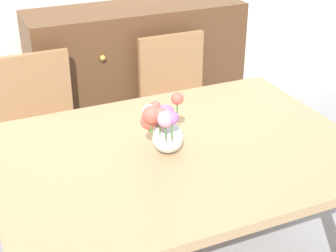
# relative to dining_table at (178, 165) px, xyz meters

# --- Properties ---
(dining_table) EXTENTS (1.53, 1.11, 0.74)m
(dining_table) POSITION_rel_dining_table_xyz_m (0.00, 0.00, 0.00)
(dining_table) COLOR tan
(dining_table) RESTS_ON ground_plane
(chair_left) EXTENTS (0.42, 0.42, 0.90)m
(chair_left) POSITION_rel_dining_table_xyz_m (-0.42, 0.90, -0.14)
(chair_left) COLOR #9E7047
(chair_left) RESTS_ON ground_plane
(chair_right) EXTENTS (0.42, 0.42, 0.90)m
(chair_right) POSITION_rel_dining_table_xyz_m (0.42, 0.90, -0.14)
(chair_right) COLOR #9E7047
(chair_right) RESTS_ON ground_plane
(dresser) EXTENTS (1.40, 0.47, 1.00)m
(dresser) POSITION_rel_dining_table_xyz_m (0.32, 1.33, -0.16)
(dresser) COLOR brown
(dresser) RESTS_ON ground_plane
(flower_vase) EXTENTS (0.21, 0.22, 0.24)m
(flower_vase) POSITION_rel_dining_table_xyz_m (-0.07, -0.01, 0.21)
(flower_vase) COLOR silver
(flower_vase) RESTS_ON dining_table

